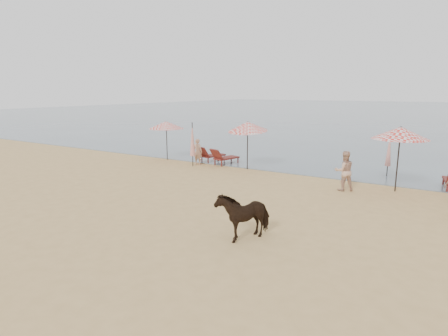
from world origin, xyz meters
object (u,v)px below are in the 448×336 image
(umbrella_open_right, at_px, (400,133))
(umbrella_open_left_a, at_px, (166,125))
(beachgoer_left, at_px, (198,152))
(lounger_cluster_left, at_px, (217,156))
(umbrella_closed_right, at_px, (389,149))
(umbrella_open_left_b, at_px, (248,126))
(umbrella_closed_left, at_px, (192,139))
(cow, at_px, (244,214))
(beachgoer_right_a, at_px, (344,171))

(umbrella_open_right, bearing_deg, umbrella_open_left_a, -163.92)
(umbrella_open_left_a, distance_m, beachgoer_left, 2.89)
(lounger_cluster_left, xyz_separation_m, umbrella_open_right, (9.89, -1.28, 2.04))
(beachgoer_left, bearing_deg, umbrella_closed_right, -170.44)
(umbrella_open_left_b, xyz_separation_m, umbrella_open_right, (7.57, -0.75, 0.16))
(lounger_cluster_left, xyz_separation_m, umbrella_closed_left, (-0.70, -1.44, 1.07))
(umbrella_open_left_b, xyz_separation_m, umbrella_closed_right, (6.82, 2.05, -0.95))
(cow, xyz_separation_m, beachgoer_right_a, (1.18, 6.83, 0.17))
(umbrella_open_left_a, xyz_separation_m, umbrella_open_right, (13.15, -0.66, 0.34))
(beachgoer_left, bearing_deg, umbrella_open_right, 173.75)
(beachgoer_right_a, bearing_deg, umbrella_closed_left, -39.57)
(cow, xyz_separation_m, beachgoer_left, (-7.52, 8.27, 0.06))
(umbrella_closed_left, bearing_deg, umbrella_closed_right, 16.74)
(umbrella_open_left_b, relative_size, umbrella_closed_left, 1.08)
(umbrella_closed_left, bearing_deg, umbrella_open_left_a, 162.32)
(umbrella_open_right, relative_size, beachgoer_right_a, 1.61)
(lounger_cluster_left, height_order, umbrella_closed_left, umbrella_closed_left)
(umbrella_open_left_a, xyz_separation_m, beachgoer_left, (2.51, -0.24, -1.40))
(umbrella_open_left_a, distance_m, cow, 13.23)
(umbrella_closed_right, relative_size, beachgoer_left, 1.49)
(umbrella_closed_left, height_order, beachgoer_right_a, umbrella_closed_left)
(beachgoer_right_a, bearing_deg, beachgoer_left, -43.26)
(lounger_cluster_left, bearing_deg, beachgoer_left, -115.98)
(umbrella_closed_right, distance_m, cow, 10.94)
(umbrella_closed_left, relative_size, beachgoer_left, 1.64)
(umbrella_open_right, relative_size, umbrella_closed_left, 1.11)
(umbrella_open_left_b, bearing_deg, cow, -86.72)
(lounger_cluster_left, distance_m, umbrella_closed_left, 1.92)
(umbrella_closed_left, distance_m, beachgoer_left, 0.97)
(cow, bearing_deg, lounger_cluster_left, 150.47)
(umbrella_closed_right, xyz_separation_m, cow, (-2.38, -10.65, -0.70))
(lounger_cluster_left, relative_size, umbrella_closed_right, 1.00)
(umbrella_open_left_a, height_order, beachgoer_left, umbrella_open_left_a)
(umbrella_open_right, relative_size, beachgoer_left, 1.83)
(lounger_cluster_left, bearing_deg, cow, -38.31)
(lounger_cluster_left, relative_size, umbrella_open_left_a, 0.94)
(umbrella_open_left_a, xyz_separation_m, umbrella_closed_right, (12.41, 2.14, -0.77))
(umbrella_open_left_b, bearing_deg, umbrella_closed_right, -7.29)
(umbrella_closed_left, bearing_deg, beachgoer_right_a, -5.66)
(lounger_cluster_left, bearing_deg, umbrella_open_right, 7.76)
(umbrella_closed_right, xyz_separation_m, beachgoer_right_a, (-1.20, -3.82, -0.53))
(umbrella_closed_left, bearing_deg, umbrella_open_left_b, 16.71)
(beachgoer_left, bearing_deg, umbrella_open_left_a, -9.50)
(beachgoer_right_a, bearing_deg, umbrella_open_right, 173.62)
(beachgoer_left, bearing_deg, umbrella_closed_left, 91.31)
(umbrella_closed_left, distance_m, cow, 10.75)
(umbrella_open_left_b, relative_size, beachgoer_left, 1.78)
(umbrella_open_left_b, relative_size, umbrella_closed_right, 1.19)
(lounger_cluster_left, xyz_separation_m, umbrella_open_left_b, (2.32, -0.53, 1.88))
(lounger_cluster_left, distance_m, umbrella_open_right, 10.18)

